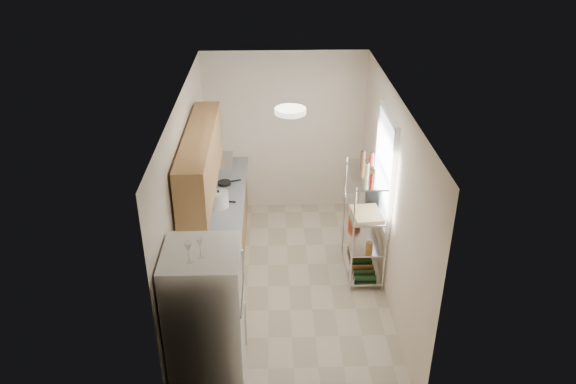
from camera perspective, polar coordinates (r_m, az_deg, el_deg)
name	(u,v)px	position (r m, az deg, el deg)	size (l,w,h in m)	color
room	(289,201)	(6.87, 0.12, -0.90)	(2.52, 4.42, 2.62)	beige
counter_run	(221,241)	(7.71, -6.85, -4.92)	(0.63, 3.51, 0.90)	#A57A46
upper_cabinets	(201,161)	(6.78, -8.86, 3.16)	(0.33, 2.20, 0.72)	#A57A46
range_hood	(213,164)	(7.67, -7.60, 2.84)	(0.50, 0.60, 0.12)	#B7BABC
window	(385,169)	(7.21, 9.82, 2.35)	(0.06, 1.00, 1.46)	white
bakers_rack	(366,201)	(7.32, 7.93, -0.96)	(0.45, 0.90, 1.73)	silver
ceiling_dome	(290,111)	(6.07, 0.23, 8.25)	(0.34, 0.34, 0.06)	white
refrigerator	(207,325)	(5.73, -8.25, -13.26)	(0.72, 0.72, 1.74)	silver
wine_glass_a	(200,247)	(5.07, -8.93, -5.58)	(0.08, 0.08, 0.21)	silver
wine_glass_b	(188,252)	(5.02, -10.08, -6.07)	(0.07, 0.07, 0.21)	silver
rice_cooker	(219,199)	(7.57, -7.05, -0.74)	(0.26, 0.26, 0.21)	silver
frying_pan_large	(216,201)	(7.71, -7.31, -0.92)	(0.23, 0.23, 0.04)	black
frying_pan_small	(224,183)	(8.18, -6.48, 0.93)	(0.20, 0.20, 0.04)	black
cutting_board	(367,214)	(7.21, 8.01, -2.18)	(0.36, 0.46, 0.03)	tan
espresso_machine	(373,190)	(7.51, 8.61, 0.21)	(0.17, 0.25, 0.29)	black
storage_bag	(354,219)	(7.83, 6.72, -2.78)	(0.10, 0.14, 0.16)	#B43516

